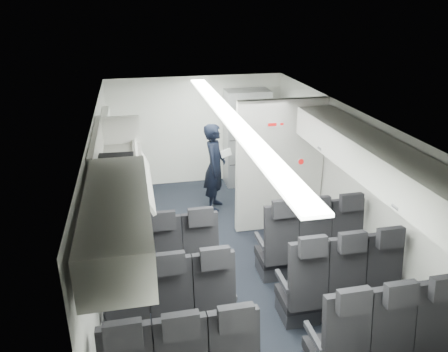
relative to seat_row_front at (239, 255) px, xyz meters
name	(u,v)px	position (x,y,z in m)	size (l,w,h in m)	color
cabin_shell	(230,189)	(0.00, 0.53, 0.72)	(3.41, 6.01, 2.16)	black
seat_row_front	(239,255)	(0.00, 0.00, 0.00)	(3.33, 0.56, 1.24)	black
seat_row_mid	(258,298)	(0.00, -0.90, 0.00)	(3.33, 0.56, 1.24)	black
overhead_bin_left_rear	(118,219)	(-1.40, -1.47, 1.46)	(0.53, 1.80, 0.40)	silver
overhead_bin_left_front_open	(117,160)	(-1.44, 0.28, 1.33)	(0.64, 1.70, 0.72)	#9E9E93
overhead_bin_right_rear	(423,189)	(1.40, -1.47, 1.46)	(0.53, 1.80, 0.40)	silver
overhead_bin_right_front	(339,136)	(1.40, 0.28, 1.46)	(0.53, 1.70, 0.40)	silver
bulkhead_partition	(280,166)	(0.98, 1.33, 0.67)	(1.40, 0.15, 2.13)	silver
galley_unit	(247,138)	(0.95, 3.25, 0.55)	(0.85, 0.52, 1.90)	#939399
boarding_door	(111,169)	(-1.64, 2.09, 0.55)	(0.12, 1.27, 1.86)	silver
flight_attendant	(215,167)	(0.11, 2.25, 0.38)	(0.57, 0.37, 1.56)	black
carry_on_bag	(117,166)	(-1.44, -0.01, 1.37)	(0.39, 0.27, 0.23)	black
papers	(226,153)	(0.30, 2.20, 0.64)	(0.19, 0.02, 0.13)	white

